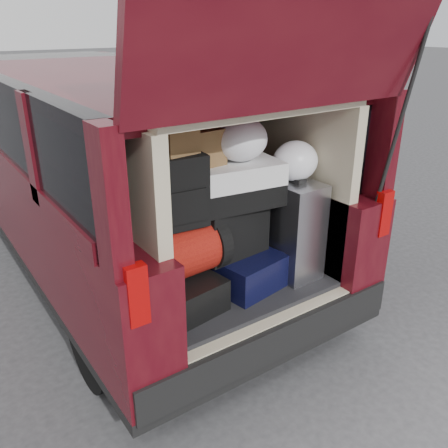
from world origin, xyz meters
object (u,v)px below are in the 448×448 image
Objects in this scene: navy_hardshell at (239,267)px; twotone_duffel at (232,185)px; silver_roller at (289,227)px; red_duffel at (182,250)px; black_hardshell at (181,290)px; backpack at (180,191)px; black_soft_case at (229,229)px.

navy_hardshell is 0.84× the size of twotone_duffel.
silver_roller is 0.80m from red_duffel.
backpack reaches higher than black_hardshell.
black_hardshell is 0.45m from navy_hardshell.
backpack is at bearing -106.33° from red_duffel.
silver_roller reaches higher than red_duffel.
red_duffel is at bearing 82.73° from backpack.
backpack is (-0.38, -0.07, 0.35)m from black_soft_case.
backpack is (0.01, -0.01, 0.63)m from black_hardshell.
black_soft_case is at bearing 110.50° from twotone_duffel.
navy_hardshell is 1.12× the size of black_soft_case.
silver_roller reaches higher than navy_hardshell.
backpack is 0.68× the size of twotone_duffel.
navy_hardshell reaches higher than black_hardshell.
black_hardshell is at bearing -177.02° from black_soft_case.
black_soft_case is 0.30m from twotone_duffel.
twotone_duffel is (0.39, 0.04, -0.05)m from backpack.
navy_hardshell is at bearing 8.16° from backpack.
red_duffel is at bearing -168.09° from twotone_duffel.
silver_roller is 1.59× the size of backpack.
backpack is (-0.43, -0.02, 0.62)m from navy_hardshell.
navy_hardshell is 0.28m from black_soft_case.
backpack is (-0.00, -0.01, 0.37)m from red_duffel.
navy_hardshell is at bearing -2.85° from red_duffel.
backpack is at bearing 176.66° from silver_roller.
silver_roller is 0.90m from backpack.
silver_roller reaches higher than black_hardshell.
twotone_duffel reaches higher than black_soft_case.
black_hardshell is 0.63m from backpack.
silver_roller is (0.37, -0.06, 0.22)m from navy_hardshell.
black_soft_case reaches higher than navy_hardshell.
twotone_duffel reaches higher than navy_hardshell.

